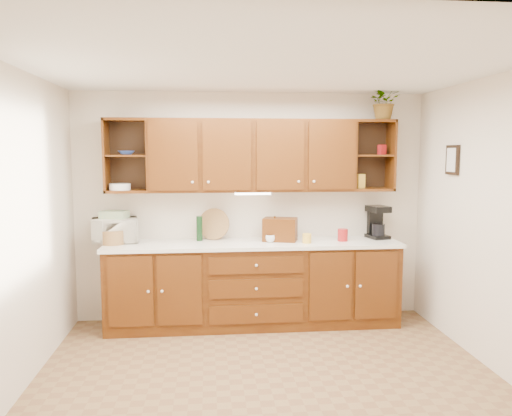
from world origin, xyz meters
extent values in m
plane|color=olive|center=(0.00, 0.00, 0.00)|extent=(4.00, 4.00, 0.00)
plane|color=white|center=(0.00, 0.00, 2.60)|extent=(4.00, 4.00, 0.00)
plane|color=beige|center=(0.00, 1.75, 1.30)|extent=(4.00, 0.00, 4.00)
plane|color=beige|center=(-2.00, 0.00, 1.30)|extent=(0.00, 3.50, 3.50)
plane|color=beige|center=(2.00, 0.00, 1.30)|extent=(0.00, 3.50, 3.50)
cube|color=#3E1A07|center=(0.00, 1.45, 0.45)|extent=(3.20, 0.60, 0.90)
cube|color=white|center=(0.00, 1.44, 0.92)|extent=(3.24, 0.64, 0.04)
cube|color=#3E1A07|center=(0.00, 1.58, 1.89)|extent=(2.30, 0.33, 0.80)
cube|color=black|center=(-1.38, 1.74, 1.89)|extent=(0.45, 0.02, 0.80)
cube|color=black|center=(1.38, 1.74, 1.89)|extent=(0.45, 0.02, 0.80)
cube|color=#3E1A07|center=(-1.38, 1.58, 1.89)|extent=(0.43, 0.30, 0.02)
cube|color=#3E1A07|center=(1.38, 1.58, 1.89)|extent=(0.43, 0.30, 0.02)
cube|color=#3E1A07|center=(1.38, 1.58, 2.27)|extent=(0.45, 0.33, 0.03)
cube|color=white|center=(0.00, 1.53, 1.47)|extent=(0.40, 0.05, 0.02)
cube|color=black|center=(1.98, 0.90, 1.85)|extent=(0.03, 0.24, 0.30)
cylinder|color=olive|center=(-1.52, 1.47, 1.01)|extent=(0.28, 0.28, 0.15)
imported|color=#EEE4CD|center=(-1.52, 1.58, 1.07)|extent=(0.54, 0.41, 0.27)
cube|color=#CAC75F|center=(-1.52, 1.58, 1.25)|extent=(0.31, 0.26, 0.08)
cylinder|color=black|center=(-0.60, 1.59, 1.08)|extent=(0.08, 0.08, 0.28)
cylinder|color=olive|center=(-0.43, 1.66, 0.95)|extent=(0.37, 0.20, 0.35)
cube|color=#3E1A07|center=(0.30, 1.50, 1.07)|extent=(0.42, 0.33, 0.26)
cylinder|color=#3E1A07|center=(0.24, 1.47, 1.08)|extent=(0.02, 0.02, 0.28)
cylinder|color=#3E1A07|center=(0.24, 1.47, 0.95)|extent=(0.11, 0.11, 0.02)
imported|color=white|center=(0.31, 1.45, 0.98)|extent=(0.13, 0.13, 0.08)
imported|color=white|center=(0.22, 1.55, 0.98)|extent=(0.13, 0.13, 0.08)
imported|color=white|center=(0.18, 1.42, 0.98)|extent=(0.13, 0.13, 0.08)
cylinder|color=maroon|center=(1.00, 1.41, 1.01)|extent=(0.11, 0.11, 0.14)
cylinder|color=white|center=(0.32, 1.55, 1.04)|extent=(0.10, 0.10, 0.20)
cylinder|color=gold|center=(0.58, 1.33, 0.99)|extent=(0.11, 0.11, 0.10)
cube|color=black|center=(1.45, 1.56, 0.96)|extent=(0.25, 0.30, 0.04)
cube|color=black|center=(1.45, 1.66, 1.12)|extent=(0.19, 0.10, 0.32)
cube|color=black|center=(1.45, 1.56, 1.28)|extent=(0.25, 0.30, 0.07)
cylinder|color=black|center=(1.45, 1.54, 1.04)|extent=(0.18, 0.18, 0.14)
imported|color=navy|center=(-1.37, 1.55, 1.92)|extent=(0.21, 0.21, 0.04)
cylinder|color=white|center=(-1.45, 1.55, 1.56)|extent=(0.29, 0.29, 0.07)
cube|color=gold|center=(1.23, 1.57, 1.60)|extent=(0.11, 0.09, 0.16)
cube|color=maroon|center=(1.48, 1.57, 1.96)|extent=(0.09, 0.09, 0.11)
imported|color=#999999|center=(1.48, 1.54, 2.49)|extent=(0.43, 0.39, 0.40)
camera|label=1|loc=(-0.50, -3.96, 1.93)|focal=35.00mm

